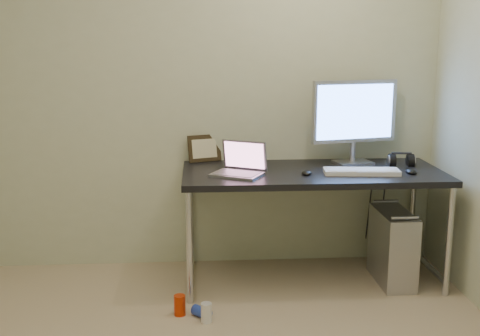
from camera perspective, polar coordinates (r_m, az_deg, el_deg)
name	(u,v)px	position (r m, az deg, el deg)	size (l,w,h in m)	color
wall_back	(187,90)	(4.18, -5.07, 7.41)	(3.50, 0.02, 2.50)	beige
desk	(312,182)	(3.97, 6.88, -1.29)	(1.69, 0.74, 0.75)	black
tower_computer	(393,247)	(4.14, 14.27, -7.25)	(0.21, 0.47, 0.51)	#B0AFB4
cable_a	(369,207)	(4.45, 12.17, -3.66)	(0.01, 0.01, 0.70)	black
cable_b	(382,210)	(4.46, 13.34, -3.94)	(0.01, 0.01, 0.72)	black
can_red	(180,305)	(3.64, -5.73, -12.82)	(0.07, 0.07, 0.12)	red
can_white	(206,313)	(3.55, -3.20, -13.53)	(0.06, 0.06, 0.12)	white
can_blue	(202,312)	(3.61, -3.66, -13.47)	(0.06, 0.06, 0.12)	blue
laptop	(240,167)	(3.81, 0.00, 0.11)	(0.38, 0.36, 0.21)	#A2A2A8
monitor	(354,115)	(4.16, 10.80, 4.93)	(0.60, 0.23, 0.57)	#A2A2A8
keyboard	(361,171)	(3.91, 11.44, -0.33)	(0.47, 0.15, 0.03)	white
mouse_right	(411,170)	(4.00, 15.93, -0.22)	(0.07, 0.11, 0.04)	black
mouse_left	(307,172)	(3.83, 6.34, -0.36)	(0.06, 0.10, 0.03)	black
headphones	(401,161)	(4.22, 15.03, 0.64)	(0.18, 0.11, 0.11)	black
picture_frame	(204,148)	(4.20, -3.39, 1.88)	(0.23, 0.03, 0.19)	black
webcam	(249,149)	(4.18, 0.89, 1.80)	(0.04, 0.03, 0.12)	silver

